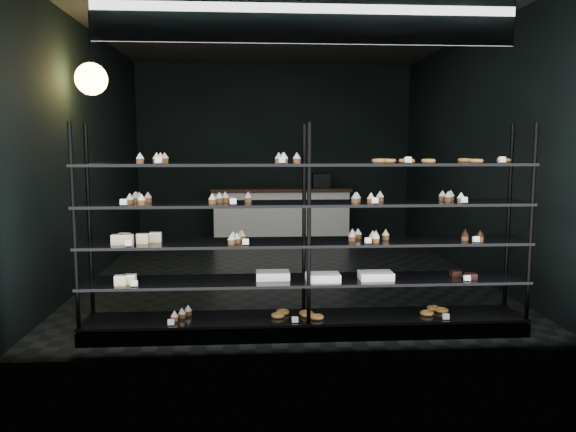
{
  "coord_description": "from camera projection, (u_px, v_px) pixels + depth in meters",
  "views": [
    {
      "loc": [
        -0.45,
        -7.41,
        1.7
      ],
      "look_at": [
        -0.08,
        -1.9,
        1.02
      ],
      "focal_mm": 35.0,
      "sensor_mm": 36.0,
      "label": 1
    }
  ],
  "objects": [
    {
      "name": "room",
      "position": [
        284.0,
        155.0,
        7.38
      ],
      "size": [
        5.01,
        6.01,
        3.2
      ],
      "color": "black",
      "rests_on": "ground"
    },
    {
      "name": "display_shelf",
      "position": [
        303.0,
        266.0,
        5.07
      ],
      "size": [
        4.0,
        0.5,
        1.91
      ],
      "color": "black",
      "rests_on": "room"
    },
    {
      "name": "signage",
      "position": [
        307.0,
        11.0,
        4.34
      ],
      "size": [
        3.3,
        0.05,
        0.5
      ],
      "color": "#0C173D",
      "rests_on": "room"
    },
    {
      "name": "pendant_lamp",
      "position": [
        91.0,
        79.0,
        6.2
      ],
      "size": [
        0.35,
        0.35,
        0.91
      ],
      "color": "black",
      "rests_on": "room"
    },
    {
      "name": "service_counter",
      "position": [
        282.0,
        215.0,
        10.0
      ],
      "size": [
        2.45,
        0.65,
        1.23
      ],
      "color": "silver",
      "rests_on": "room"
    }
  ]
}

